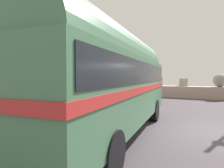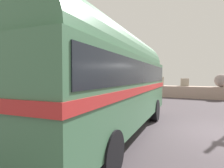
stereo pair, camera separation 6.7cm
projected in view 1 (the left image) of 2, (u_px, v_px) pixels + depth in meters
The scene contains 3 objects.
ground at pixel (219, 133), 6.69m from camera, with size 32.00×26.00×0.02m.
breakwater at pixel (217, 91), 17.00m from camera, with size 31.36×2.02×2.41m.
vintage_coach at pixel (110, 76), 6.47m from camera, with size 3.31×8.79×3.70m.
Camera 1 is at (-0.26, -7.63, 2.02)m, focal length 30.18 mm.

